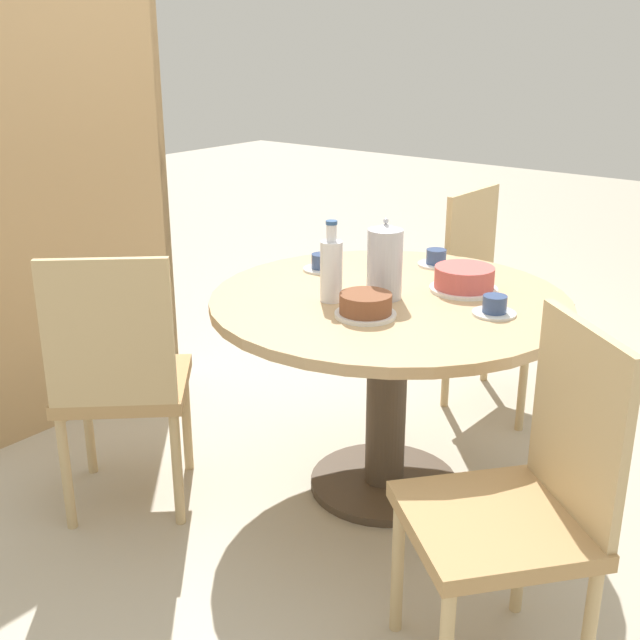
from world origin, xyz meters
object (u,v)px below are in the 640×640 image
object	(u,v)px
chair_b	(494,295)
cup_b	(494,307)
cup_c	(322,264)
chair_c	(120,377)
coffee_pot	(385,262)
cake_main	(464,279)
chair_a	(521,500)
water_bottle	(331,269)
cup_a	(436,259)
cake_second	(366,306)
bookshelf	(49,222)

from	to	relation	value
chair_b	cup_b	size ratio (longest dim) A/B	6.77
chair_b	cup_c	distance (m)	0.90
chair_c	coffee_pot	xyz separation A→B (m)	(0.64, -0.61, 0.36)
coffee_pot	cup_b	world-z (taller)	coffee_pot
chair_c	cake_main	size ratio (longest dim) A/B	4.01
cup_b	cup_c	xyz separation A→B (m)	(0.05, 0.73, 0.00)
cup_b	cup_c	world-z (taller)	same
chair_b	cup_c	size ratio (longest dim) A/B	6.77
chair_a	water_bottle	xyz separation A→B (m)	(0.36, 0.87, 0.35)
cup_a	water_bottle	bearing A→B (deg)	174.80
cake_main	cup_c	distance (m)	0.55
chair_a	cup_a	xyz separation A→B (m)	(0.95, 0.81, 0.26)
coffee_pot	cake_second	bearing A→B (deg)	-162.69
chair_a	cup_b	xyz separation A→B (m)	(0.57, 0.38, 0.26)
coffee_pot	cup_c	world-z (taller)	coffee_pot
cup_c	cake_second	bearing A→B (deg)	-126.71
coffee_pot	chair_b	bearing A→B (deg)	2.58
cup_b	cake_second	bearing A→B (deg)	130.71
water_bottle	cup_a	xyz separation A→B (m)	(0.58, -0.05, -0.08)
chair_a	chair_c	size ratio (longest dim) A/B	1.00
bookshelf	cake_second	bearing A→B (deg)	93.91
bookshelf	cup_b	world-z (taller)	bookshelf
cake_second	cup_c	size ratio (longest dim) A/B	1.41
chair_c	chair_b	bearing A→B (deg)	-152.57
coffee_pot	cup_a	bearing A→B (deg)	8.39
chair_c	bookshelf	world-z (taller)	bookshelf
cake_main	cake_second	size ratio (longest dim) A/B	1.20
cup_a	cup_c	distance (m)	0.44
cake_second	cup_c	distance (m)	0.53
chair_a	cup_b	size ratio (longest dim) A/B	6.77
chair_b	bookshelf	world-z (taller)	bookshelf
chair_a	cup_b	distance (m)	0.74
cup_c	chair_a	bearing A→B (deg)	-119.30
coffee_pot	cake_second	xyz separation A→B (m)	(-0.19, -0.06, -0.09)
chair_c	cake_second	world-z (taller)	chair_c
coffee_pot	cup_b	xyz separation A→B (m)	(0.08, -0.37, -0.10)
chair_b	cup_c	bearing A→B (deg)	158.88
water_bottle	cup_b	xyz separation A→B (m)	(0.21, -0.48, -0.08)
bookshelf	cup_a	distance (m)	1.58
chair_a	cake_second	distance (m)	0.80
water_bottle	cake_main	distance (m)	0.47
cup_c	cake_main	bearing A→B (deg)	-78.83
coffee_pot	cup_b	bearing A→B (deg)	-78.25
bookshelf	cake_main	xyz separation A→B (m)	(0.53, -1.63, -0.06)
water_bottle	cake_second	distance (m)	0.20
chair_c	coffee_pot	bearing A→B (deg)	-176.34
chair_c	cup_c	distance (m)	0.84
chair_c	cup_a	xyz separation A→B (m)	(1.08, -0.54, 0.26)
cup_b	cup_c	distance (m)	0.73
cake_second	cup_c	bearing A→B (deg)	53.29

